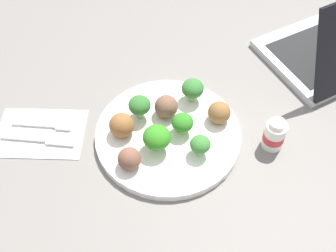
{
  "coord_description": "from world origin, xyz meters",
  "views": [
    {
      "loc": [
        -0.04,
        -0.5,
        0.67
      ],
      "look_at": [
        0.0,
        0.0,
        0.04
      ],
      "focal_mm": 46.29,
      "sensor_mm": 36.0,
      "label": 1
    }
  ],
  "objects_px": {
    "fork": "(46,124)",
    "knife": "(41,139)",
    "meatball_back_left": "(167,107)",
    "yogurt_bottle": "(274,135)",
    "broccoli_floret_front_left": "(183,123)",
    "broccoli_floret_center": "(193,89)",
    "broccoli_floret_near_rim": "(140,106)",
    "meatball_near_rim": "(129,159)",
    "napkin": "(40,133)",
    "plate": "(168,135)",
    "broccoli_floret_mid_left": "(200,145)",
    "broccoli_floret_front_right": "(157,137)",
    "meatball_front_right": "(122,125)",
    "meatball_center": "(219,113)"
  },
  "relations": [
    {
      "from": "yogurt_bottle",
      "to": "broccoli_floret_front_left",
      "type": "bearing_deg",
      "value": 169.88
    },
    {
      "from": "plate",
      "to": "meatball_near_rim",
      "type": "xyz_separation_m",
      "value": [
        -0.07,
        -0.07,
        0.03
      ]
    },
    {
      "from": "broccoli_floret_center",
      "to": "meatball_back_left",
      "type": "xyz_separation_m",
      "value": [
        -0.05,
        -0.04,
        -0.01
      ]
    },
    {
      "from": "broccoli_floret_mid_left",
      "to": "broccoli_floret_near_rim",
      "type": "relative_size",
      "value": 0.83
    },
    {
      "from": "broccoli_floret_mid_left",
      "to": "meatball_back_left",
      "type": "distance_m",
      "value": 0.11
    },
    {
      "from": "meatball_center",
      "to": "meatball_near_rim",
      "type": "xyz_separation_m",
      "value": [
        -0.17,
        -0.09,
        -0.0
      ]
    },
    {
      "from": "meatball_near_rim",
      "to": "broccoli_floret_near_rim",
      "type": "bearing_deg",
      "value": 78.76
    },
    {
      "from": "meatball_front_right",
      "to": "yogurt_bottle",
      "type": "height_order",
      "value": "yogurt_bottle"
    },
    {
      "from": "broccoli_floret_center",
      "to": "broccoli_floret_near_rim",
      "type": "bearing_deg",
      "value": -160.23
    },
    {
      "from": "broccoli_floret_front_right",
      "to": "meatball_front_right",
      "type": "height_order",
      "value": "broccoli_floret_front_right"
    },
    {
      "from": "fork",
      "to": "knife",
      "type": "height_order",
      "value": "same"
    },
    {
      "from": "broccoli_floret_front_left",
      "to": "meatball_center",
      "type": "relative_size",
      "value": 1.0
    },
    {
      "from": "meatball_near_rim",
      "to": "napkin",
      "type": "xyz_separation_m",
      "value": [
        -0.17,
        0.1,
        -0.03
      ]
    },
    {
      "from": "meatball_back_left",
      "to": "yogurt_bottle",
      "type": "height_order",
      "value": "yogurt_bottle"
    },
    {
      "from": "broccoli_floret_near_rim",
      "to": "napkin",
      "type": "xyz_separation_m",
      "value": [
        -0.2,
        -0.02,
        -0.05
      ]
    },
    {
      "from": "broccoli_floret_mid_left",
      "to": "meatball_back_left",
      "type": "xyz_separation_m",
      "value": [
        -0.05,
        0.1,
        -0.0
      ]
    },
    {
      "from": "meatball_near_rim",
      "to": "meatball_center",
      "type": "bearing_deg",
      "value": 28.16
    },
    {
      "from": "broccoli_floret_front_left",
      "to": "yogurt_bottle",
      "type": "relative_size",
      "value": 0.65
    },
    {
      "from": "broccoli_floret_near_rim",
      "to": "meatball_near_rim",
      "type": "relative_size",
      "value": 1.23
    },
    {
      "from": "plate",
      "to": "napkin",
      "type": "relative_size",
      "value": 1.65
    },
    {
      "from": "meatball_center",
      "to": "fork",
      "type": "relative_size",
      "value": 0.37
    },
    {
      "from": "broccoli_floret_front_left",
      "to": "broccoli_floret_center",
      "type": "xyz_separation_m",
      "value": [
        0.03,
        0.08,
        0.0
      ]
    },
    {
      "from": "napkin",
      "to": "yogurt_bottle",
      "type": "relative_size",
      "value": 2.49
    },
    {
      "from": "broccoli_floret_front_right",
      "to": "knife",
      "type": "distance_m",
      "value": 0.23
    },
    {
      "from": "broccoli_floret_center",
      "to": "meatball_center",
      "type": "xyz_separation_m",
      "value": [
        0.05,
        -0.06,
        -0.01
      ]
    },
    {
      "from": "broccoli_floret_front_right",
      "to": "broccoli_floret_front_left",
      "type": "height_order",
      "value": "broccoli_floret_front_right"
    },
    {
      "from": "broccoli_floret_center",
      "to": "meatball_center",
      "type": "bearing_deg",
      "value": -51.67
    },
    {
      "from": "broccoli_floret_front_left",
      "to": "meatball_center",
      "type": "height_order",
      "value": "same"
    },
    {
      "from": "plate",
      "to": "broccoli_floret_near_rim",
      "type": "height_order",
      "value": "broccoli_floret_near_rim"
    },
    {
      "from": "broccoli_floret_front_right",
      "to": "broccoli_floret_front_left",
      "type": "distance_m",
      "value": 0.06
    },
    {
      "from": "broccoli_floret_front_left",
      "to": "meatball_back_left",
      "type": "distance_m",
      "value": 0.05
    },
    {
      "from": "broccoli_floret_mid_left",
      "to": "knife",
      "type": "distance_m",
      "value": 0.31
    },
    {
      "from": "broccoli_floret_near_rim",
      "to": "broccoli_floret_center",
      "type": "distance_m",
      "value": 0.11
    },
    {
      "from": "napkin",
      "to": "meatball_back_left",
      "type": "bearing_deg",
      "value": 4.07
    },
    {
      "from": "broccoli_floret_mid_left",
      "to": "broccoli_floret_front_right",
      "type": "distance_m",
      "value": 0.08
    },
    {
      "from": "meatball_back_left",
      "to": "yogurt_bottle",
      "type": "xyz_separation_m",
      "value": [
        0.19,
        -0.08,
        -0.01
      ]
    },
    {
      "from": "meatball_back_left",
      "to": "fork",
      "type": "bearing_deg",
      "value": -179.73
    },
    {
      "from": "broccoli_floret_near_rim",
      "to": "napkin",
      "type": "distance_m",
      "value": 0.2
    },
    {
      "from": "plate",
      "to": "broccoli_floret_center",
      "type": "distance_m",
      "value": 0.11
    },
    {
      "from": "broccoli_floret_near_rim",
      "to": "fork",
      "type": "relative_size",
      "value": 0.43
    },
    {
      "from": "meatball_near_rim",
      "to": "meatball_back_left",
      "type": "xyz_separation_m",
      "value": [
        0.08,
        0.12,
        0.0
      ]
    },
    {
      "from": "broccoli_floret_front_left",
      "to": "fork",
      "type": "height_order",
      "value": "broccoli_floret_front_left"
    },
    {
      "from": "broccoli_floret_front_right",
      "to": "napkin",
      "type": "relative_size",
      "value": 0.32
    },
    {
      "from": "broccoli_floret_near_rim",
      "to": "broccoli_floret_front_left",
      "type": "xyz_separation_m",
      "value": [
        0.08,
        -0.04,
        -0.01
      ]
    },
    {
      "from": "broccoli_floret_mid_left",
      "to": "broccoli_floret_front_right",
      "type": "xyz_separation_m",
      "value": [
        -0.08,
        0.02,
        0.01
      ]
    },
    {
      "from": "meatball_back_left",
      "to": "plate",
      "type": "bearing_deg",
      "value": -92.32
    },
    {
      "from": "broccoli_floret_near_rim",
      "to": "knife",
      "type": "relative_size",
      "value": 0.36
    },
    {
      "from": "plate",
      "to": "yogurt_bottle",
      "type": "relative_size",
      "value": 4.09
    },
    {
      "from": "broccoli_floret_mid_left",
      "to": "fork",
      "type": "bearing_deg",
      "value": 161.73
    },
    {
      "from": "plate",
      "to": "knife",
      "type": "bearing_deg",
      "value": 177.93
    }
  ]
}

